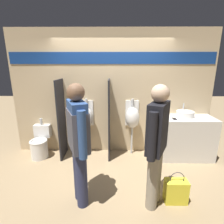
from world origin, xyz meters
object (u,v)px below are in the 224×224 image
sink_basin (185,114)px  urinal_far (132,118)px  person_in_vest (78,138)px  shopping_bag (176,191)px  urinal_near_counter (86,118)px  toilet (40,144)px  person_with_lanyard (157,143)px  cell_phone (175,119)px

sink_basin → urinal_far: bearing=174.8°
person_in_vest → sink_basin: bearing=-78.5°
shopping_bag → urinal_near_counter: bearing=135.6°
sink_basin → shopping_bag: (-0.60, -1.39, -0.78)m
person_in_vest → toilet: bearing=17.5°
urinal_near_counter → person_in_vest: bearing=-85.2°
person_with_lanyard → shopping_bag: size_ratio=3.50×
cell_phone → urinal_far: (-0.82, 0.27, -0.06)m
urinal_near_counter → person_with_lanyard: 1.92m
sink_basin → shopping_bag: bearing=-113.3°
shopping_bag → urinal_far: bearing=108.7°
urinal_near_counter → shopping_bag: (1.52, -1.48, -0.66)m
cell_phone → person_in_vest: bearing=-144.8°
sink_basin → urinal_near_counter: size_ratio=0.29×
toilet → shopping_bag: toilet is taller
shopping_bag → person_in_vest: bearing=179.8°
cell_phone → toilet: bearing=177.8°
cell_phone → person_with_lanyard: person_with_lanyard is taller
cell_phone → toilet: size_ratio=0.17×
urinal_near_counter → person_in_vest: person_in_vest is taller
sink_basin → person_in_vest: 2.42m
sink_basin → person_with_lanyard: size_ratio=0.21×
urinal_near_counter → cell_phone: bearing=-8.5°
person_with_lanyard → urinal_far: bearing=33.7°
urinal_far → toilet: bearing=-175.4°
person_in_vest → shopping_bag: person_in_vest is taller
toilet → urinal_near_counter: bearing=9.2°
person_in_vest → person_with_lanyard: 1.05m
person_with_lanyard → shopping_bag: 0.85m
person_in_vest → person_with_lanyard: bearing=-115.4°
urinal_near_counter → shopping_bag: urinal_near_counter is taller
urinal_near_counter → sink_basin: bearing=-2.7°
sink_basin → toilet: bearing=-178.8°
shopping_bag → person_with_lanyard: bearing=-174.2°
urinal_far → urinal_near_counter: bearing=180.0°
urinal_far → shopping_bag: urinal_far is taller
urinal_near_counter → person_in_vest: size_ratio=0.72×
urinal_far → person_with_lanyard: bearing=-83.9°
urinal_near_counter → person_with_lanyard: (1.18, -1.52, 0.11)m
urinal_near_counter → urinal_far: 1.01m
urinal_near_counter → toilet: bearing=-170.8°
person_with_lanyard → person_in_vest: bearing=115.5°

